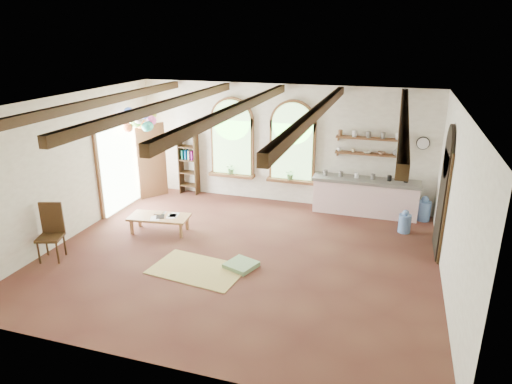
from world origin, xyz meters
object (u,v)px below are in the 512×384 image
at_px(coffee_table, 159,218).
at_px(side_chair, 52,244).
at_px(kitchen_counter, 365,196).
at_px(balloon_cluster, 140,119).

relative_size(coffee_table, side_chair, 1.24).
distance_m(kitchen_counter, side_chair, 7.45).
relative_size(kitchen_counter, side_chair, 2.27).
height_order(kitchen_counter, coffee_table, kitchen_counter).
xyz_separation_m(kitchen_counter, balloon_cluster, (-5.71, -1.10, 1.86)).
bearing_deg(kitchen_counter, balloon_cluster, -169.13).
distance_m(side_chair, balloon_cluster, 3.92).
distance_m(kitchen_counter, coffee_table, 5.20).
relative_size(kitchen_counter, coffee_table, 1.83).
xyz_separation_m(coffee_table, side_chair, (-1.46, -1.86, -0.01)).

